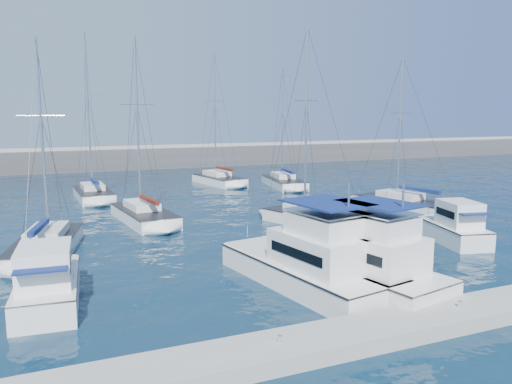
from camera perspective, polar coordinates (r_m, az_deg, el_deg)
name	(u,v)px	position (r m, az deg, el deg)	size (l,w,h in m)	color
ground	(320,252)	(30.55, 7.33, -6.84)	(220.00, 220.00, 0.00)	black
breakwater	(150,161)	(79.08, -12.02, 3.51)	(160.00, 6.00, 4.45)	#424244
dock	(459,314)	(22.19, 22.19, -12.80)	(40.00, 2.20, 0.60)	gray
dock_cleat_near_port	(280,339)	(17.62, 2.73, -16.43)	(0.16, 0.16, 0.25)	silver
dock_cleat_centre	(460,304)	(22.04, 22.25, -11.78)	(0.16, 0.16, 0.25)	silver
motor_yacht_port_outer	(47,285)	(23.77, -22.74, -9.73)	(3.02, 6.70, 3.20)	white
motor_yacht_port_inner	(313,263)	(24.41, 6.52, -8.12)	(5.62, 10.50, 4.69)	silver
motor_yacht_stbd_inner	(362,265)	(24.61, 12.06, -8.12)	(5.29, 9.88, 4.69)	silver
motor_yacht_stbd_outer	(454,228)	(34.79, 21.71, -3.86)	(3.63, 6.17, 3.20)	white
sailboat_mid_a	(46,246)	(32.32, -22.87, -5.69)	(4.78, 8.81, 12.98)	silver
sailboat_mid_b	(144,215)	(39.47, -12.69, -2.61)	(4.06, 8.72, 14.33)	white
sailboat_mid_c	(312,218)	(37.56, 6.43, -3.01)	(5.46, 8.38, 14.76)	silver
sailboat_mid_e	(404,204)	(45.09, 16.59, -1.35)	(5.08, 9.17, 13.29)	silver
sailboat_back_a	(93,194)	(50.99, -18.08, -0.22)	(3.43, 7.92, 16.21)	silver
sailboat_back_b	(219,180)	(59.33, -4.27, 1.42)	(4.60, 8.50, 15.60)	white
sailboat_back_c	(284,182)	(57.19, 3.20, 1.13)	(4.26, 8.77, 13.78)	silver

